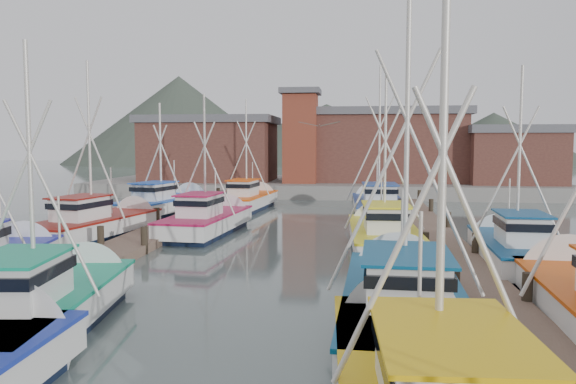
# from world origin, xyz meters

# --- Properties ---
(ground) EXTENTS (260.00, 260.00, 0.00)m
(ground) POSITION_xyz_m (0.00, 0.00, 0.00)
(ground) COLOR #4C5B58
(ground) RESTS_ON ground
(dock_left) EXTENTS (2.30, 46.00, 1.50)m
(dock_left) POSITION_xyz_m (-7.00, 4.04, 0.21)
(dock_left) COLOR brown
(dock_left) RESTS_ON ground
(dock_right) EXTENTS (2.30, 46.00, 1.50)m
(dock_right) POSITION_xyz_m (7.00, 4.04, 0.21)
(dock_right) COLOR brown
(dock_right) RESTS_ON ground
(quay) EXTENTS (44.00, 16.00, 1.20)m
(quay) POSITION_xyz_m (0.00, 37.00, 0.60)
(quay) COLOR gray
(quay) RESTS_ON ground
(shed_left) EXTENTS (12.72, 8.48, 6.20)m
(shed_left) POSITION_xyz_m (-11.00, 35.00, 4.34)
(shed_left) COLOR brown
(shed_left) RESTS_ON quay
(shed_center) EXTENTS (14.84, 9.54, 6.90)m
(shed_center) POSITION_xyz_m (6.00, 37.00, 4.69)
(shed_center) COLOR brown
(shed_center) RESTS_ON quay
(shed_right) EXTENTS (8.48, 6.36, 5.20)m
(shed_right) POSITION_xyz_m (17.00, 34.00, 3.84)
(shed_right) COLOR brown
(shed_right) RESTS_ON quay
(lookout_tower) EXTENTS (3.60, 3.60, 8.50)m
(lookout_tower) POSITION_xyz_m (-2.00, 33.00, 5.55)
(lookout_tower) COLOR brown
(lookout_tower) RESTS_ON quay
(distant_hills) EXTENTS (175.00, 140.00, 42.00)m
(distant_hills) POSITION_xyz_m (-12.76, 122.59, 0.00)
(distant_hills) COLOR #3B4539
(distant_hills) RESTS_ON ground
(boat_4) EXTENTS (3.66, 8.83, 7.98)m
(boat_4) POSITION_xyz_m (-4.74, -4.89, 0.68)
(boat_4) COLOR black
(boat_4) RESTS_ON ground
(boat_5) EXTENTS (3.95, 9.73, 9.78)m
(boat_5) POSITION_xyz_m (4.44, -3.28, 0.68)
(boat_5) COLOR black
(boat_5) RESTS_ON ground
(boat_8) EXTENTS (3.40, 8.99, 8.10)m
(boat_8) POSITION_xyz_m (-4.67, 11.03, 0.68)
(boat_8) COLOR black
(boat_8) RESTS_ON ground
(boat_9) EXTENTS (3.52, 9.27, 8.65)m
(boat_9) POSITION_xyz_m (4.37, 7.30, 0.68)
(boat_9) COLOR black
(boat_9) RESTS_ON ground
(boat_10) EXTENTS (4.30, 9.38, 9.65)m
(boat_10) POSITION_xyz_m (-9.90, 8.97, 0.69)
(boat_10) COLOR black
(boat_10) RESTS_ON ground
(boat_11) EXTENTS (3.38, 8.20, 8.39)m
(boat_11) POSITION_xyz_m (9.32, 4.58, 0.68)
(boat_11) COLOR black
(boat_11) RESTS_ON ground
(boat_12) EXTENTS (3.47, 8.81, 8.67)m
(boat_12) POSITION_xyz_m (-4.69, 22.18, 0.68)
(boat_12) COLOR black
(boat_12) RESTS_ON ground
(boat_13) EXTENTS (4.32, 10.20, 10.75)m
(boat_13) POSITION_xyz_m (4.58, 19.57, 0.69)
(boat_13) COLOR black
(boat_13) RESTS_ON ground
(boat_14) EXTENTS (4.65, 9.80, 8.32)m
(boat_14) POSITION_xyz_m (-9.79, 18.84, 0.68)
(boat_14) COLOR black
(boat_14) RESTS_ON ground
(gull_far) EXTENTS (1.55, 0.62, 0.24)m
(gull_far) POSITION_xyz_m (1.78, 2.61, 5.52)
(gull_far) COLOR gray
(gull_far) RESTS_ON ground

